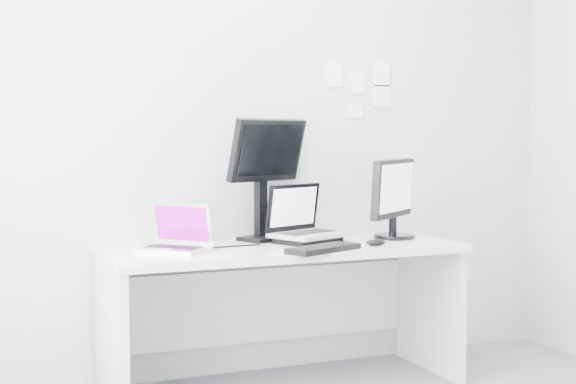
# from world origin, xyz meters

# --- Properties ---
(back_wall) EXTENTS (3.60, 0.00, 3.60)m
(back_wall) POSITION_xyz_m (0.00, 1.60, 1.35)
(back_wall) COLOR #B3B6B8
(back_wall) RESTS_ON ground
(desk) EXTENTS (1.80, 0.70, 0.73)m
(desk) POSITION_xyz_m (0.00, 1.25, 0.36)
(desk) COLOR white
(desk) RESTS_ON ground
(macbook) EXTENTS (0.40, 0.40, 0.24)m
(macbook) POSITION_xyz_m (-0.57, 1.24, 0.85)
(macbook) COLOR silver
(macbook) RESTS_ON desk
(speaker) EXTENTS (0.10, 0.10, 0.16)m
(speaker) POSITION_xyz_m (-0.40, 1.44, 0.81)
(speaker) COLOR black
(speaker) RESTS_ON desk
(dell_laptop) EXTENTS (0.46, 0.41, 0.31)m
(dell_laptop) POSITION_xyz_m (0.17, 1.29, 0.88)
(dell_laptop) COLOR #9EA0A5
(dell_laptop) RESTS_ON desk
(rear_monitor) EXTENTS (0.51, 0.36, 0.66)m
(rear_monitor) POSITION_xyz_m (-0.01, 1.47, 1.06)
(rear_monitor) COLOR black
(rear_monitor) RESTS_ON desk
(samsung_monitor) EXTENTS (0.51, 0.47, 0.44)m
(samsung_monitor) POSITION_xyz_m (0.66, 1.28, 0.95)
(samsung_monitor) COLOR black
(samsung_monitor) RESTS_ON desk
(keyboard) EXTENTS (0.42, 0.29, 0.03)m
(keyboard) POSITION_xyz_m (0.10, 0.97, 0.74)
(keyboard) COLOR black
(keyboard) RESTS_ON desk
(mouse) EXTENTS (0.11, 0.07, 0.03)m
(mouse) POSITION_xyz_m (0.42, 1.05, 0.75)
(mouse) COLOR black
(mouse) RESTS_ON desk
(wall_note_0) EXTENTS (0.10, 0.00, 0.14)m
(wall_note_0) POSITION_xyz_m (0.45, 1.59, 1.62)
(wall_note_0) COLOR white
(wall_note_0) RESTS_ON back_wall
(wall_note_1) EXTENTS (0.09, 0.00, 0.13)m
(wall_note_1) POSITION_xyz_m (0.60, 1.59, 1.58)
(wall_note_1) COLOR white
(wall_note_1) RESTS_ON back_wall
(wall_note_2) EXTENTS (0.10, 0.00, 0.14)m
(wall_note_2) POSITION_xyz_m (0.75, 1.59, 1.63)
(wall_note_2) COLOR white
(wall_note_2) RESTS_ON back_wall
(wall_note_3) EXTENTS (0.11, 0.00, 0.08)m
(wall_note_3) POSITION_xyz_m (0.58, 1.59, 1.42)
(wall_note_3) COLOR white
(wall_note_3) RESTS_ON back_wall
(wall_note_4) EXTENTS (0.12, 0.00, 0.12)m
(wall_note_4) POSITION_xyz_m (0.75, 1.59, 1.51)
(wall_note_4) COLOR white
(wall_note_4) RESTS_ON back_wall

